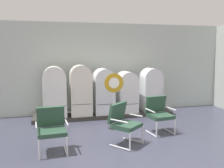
# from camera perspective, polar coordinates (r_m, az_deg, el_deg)

# --- Properties ---
(ground) EXTENTS (12.00, 10.00, 0.05)m
(ground) POSITION_cam_1_polar(r_m,az_deg,el_deg) (5.61, 4.82, -15.54)
(ground) COLOR #393A4B
(back_wall) EXTENTS (11.76, 0.12, 3.13)m
(back_wall) POSITION_cam_1_polar(r_m,az_deg,el_deg) (8.72, -2.80, 3.74)
(back_wall) COLOR #B7C2BB
(back_wall) RESTS_ON ground
(display_plinth) EXTENTS (4.60, 0.95, 0.12)m
(display_plinth) POSITION_cam_1_polar(r_m,az_deg,el_deg) (8.35, -1.89, -7.00)
(display_plinth) COLOR #312F2A
(display_plinth) RESTS_ON ground
(refrigerator_0) EXTENTS (0.71, 0.68, 1.58)m
(refrigerator_0) POSITION_cam_1_polar(r_m,az_deg,el_deg) (7.88, -13.18, -1.42)
(refrigerator_0) COLOR white
(refrigerator_0) RESTS_ON display_plinth
(refrigerator_1) EXTENTS (0.67, 0.63, 1.61)m
(refrigerator_1) POSITION_cam_1_polar(r_m,az_deg,el_deg) (7.91, -7.26, -1.09)
(refrigerator_1) COLOR silver
(refrigerator_1) RESTS_ON display_plinth
(refrigerator_2) EXTENTS (0.64, 0.73, 1.48)m
(refrigerator_2) POSITION_cam_1_polar(r_m,az_deg,el_deg) (8.09, -1.95, -1.35)
(refrigerator_2) COLOR white
(refrigerator_2) RESTS_ON display_plinth
(refrigerator_3) EXTENTS (0.64, 0.71, 1.37)m
(refrigerator_3) POSITION_cam_1_polar(r_m,az_deg,el_deg) (8.29, 3.46, -1.58)
(refrigerator_3) COLOR white
(refrigerator_3) RESTS_ON display_plinth
(refrigerator_4) EXTENTS (0.64, 0.62, 1.47)m
(refrigerator_4) POSITION_cam_1_polar(r_m,az_deg,el_deg) (8.53, 9.06, -1.00)
(refrigerator_4) COLOR white
(refrigerator_4) RESTS_ON display_plinth
(armchair_left) EXTENTS (0.70, 0.68, 0.98)m
(armchair_left) POSITION_cam_1_polar(r_m,az_deg,el_deg) (5.55, -13.84, -9.65)
(armchair_left) COLOR silver
(armchair_left) RESTS_ON ground
(armchair_right) EXTENTS (0.72, 0.71, 0.98)m
(armchair_right) POSITION_cam_1_polar(r_m,az_deg,el_deg) (6.74, 10.77, -6.45)
(armchair_right) COLOR silver
(armchair_right) RESTS_ON ground
(armchair_center) EXTENTS (0.86, 0.87, 0.98)m
(armchair_center) POSITION_cam_1_polar(r_m,az_deg,el_deg) (5.82, 2.67, -8.61)
(armchair_center) COLOR silver
(armchair_center) RESTS_ON ground
(sign_stand) EXTENTS (0.54, 0.32, 1.57)m
(sign_stand) POSITION_cam_1_polar(r_m,az_deg,el_deg) (6.89, 0.44, -3.50)
(sign_stand) COLOR #2D2D30
(sign_stand) RESTS_ON ground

